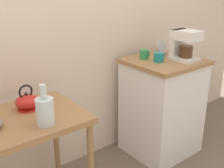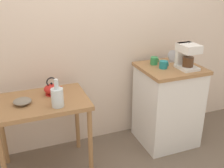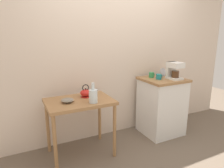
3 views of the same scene
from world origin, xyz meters
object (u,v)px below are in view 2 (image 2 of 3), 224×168
(bowl_stoneware, at_px, (22,101))
(mug_dark_teal, at_px, (164,65))
(coffee_maker, at_px, (187,55))
(glass_carafe_vase, at_px, (57,97))
(teakettle, at_px, (52,89))
(mug_tall_green, at_px, (154,61))
(table_clock, at_px, (173,57))

(bowl_stoneware, bearing_deg, mug_dark_teal, 1.21)
(coffee_maker, bearing_deg, glass_carafe_vase, -176.03)
(teakettle, relative_size, coffee_maker, 0.70)
(coffee_maker, relative_size, mug_tall_green, 3.02)
(teakettle, relative_size, mug_dark_teal, 1.98)
(coffee_maker, height_order, table_clock, coffee_maker)
(teakettle, height_order, table_clock, table_clock)
(glass_carafe_vase, xyz_separation_m, mug_dark_teal, (1.14, 0.18, 0.10))
(teakettle, distance_m, glass_carafe_vase, 0.27)
(bowl_stoneware, bearing_deg, mug_tall_green, 7.23)
(teakettle, bearing_deg, mug_tall_green, 3.00)
(bowl_stoneware, distance_m, coffee_maker, 1.66)
(coffee_maker, xyz_separation_m, mug_dark_teal, (-0.21, 0.08, -0.10))
(coffee_maker, bearing_deg, table_clock, 91.22)
(mug_dark_teal, relative_size, table_clock, 0.71)
(coffee_maker, bearing_deg, teakettle, 172.79)
(bowl_stoneware, distance_m, mug_dark_teal, 1.43)
(bowl_stoneware, bearing_deg, coffee_maker, -1.86)
(table_clock, bearing_deg, teakettle, -177.03)
(table_clock, bearing_deg, mug_tall_green, -177.20)
(teakettle, relative_size, table_clock, 1.40)
(mug_tall_green, xyz_separation_m, table_clock, (0.24, 0.01, 0.02))
(bowl_stoneware, height_order, table_clock, table_clock)
(bowl_stoneware, relative_size, mug_tall_green, 1.82)
(coffee_maker, relative_size, mug_dark_teal, 2.82)
(glass_carafe_vase, height_order, mug_tall_green, glass_carafe_vase)
(glass_carafe_vase, xyz_separation_m, coffee_maker, (1.35, 0.09, 0.20))
(bowl_stoneware, distance_m, teakettle, 0.31)
(coffee_maker, relative_size, table_clock, 2.00)
(glass_carafe_vase, relative_size, coffee_maker, 0.96)
(mug_dark_teal, height_order, table_clock, table_clock)
(mug_dark_teal, bearing_deg, glass_carafe_vase, -171.17)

